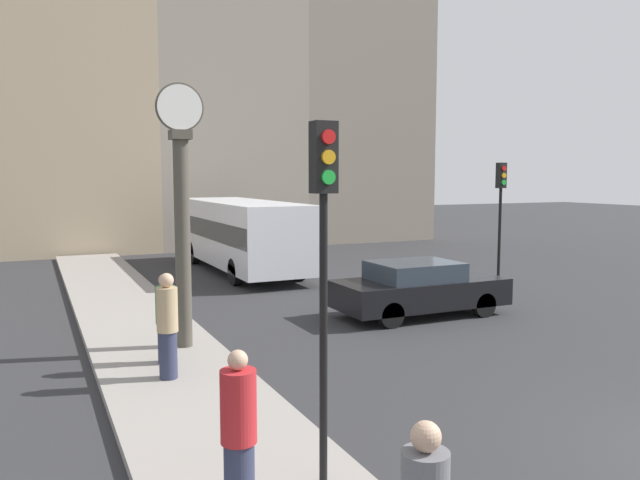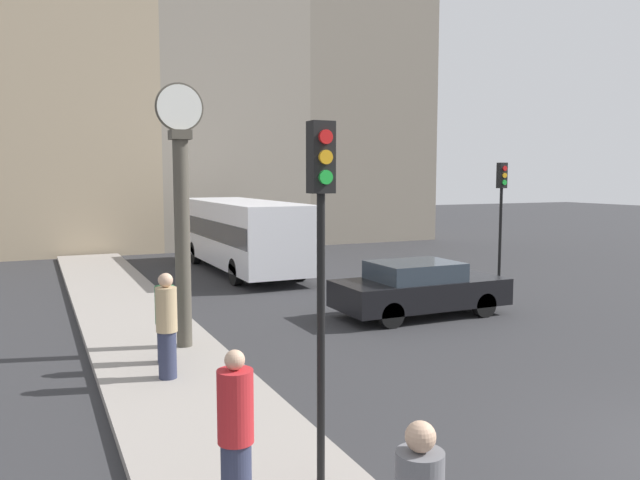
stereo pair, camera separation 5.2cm
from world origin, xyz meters
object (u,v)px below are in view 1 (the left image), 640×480
object	(u,v)px
sedan_car	(419,288)
street_clock	(182,217)
traffic_light_far	(501,201)
pedestrian_red_top	(239,435)
traffic_light_near	(324,230)
bus_distant	(241,231)
pedestrian_green_hoodie	(166,319)
pedestrian_tan_coat	(167,326)

from	to	relation	value
sedan_car	street_clock	world-z (taller)	street_clock
traffic_light_far	pedestrian_red_top	distance (m)	14.32
traffic_light_far	traffic_light_near	bearing A→B (deg)	-139.09
sedan_car	pedestrian_red_top	world-z (taller)	pedestrian_red_top
bus_distant	pedestrian_red_top	distance (m)	17.38
traffic_light_far	pedestrian_green_hoodie	world-z (taller)	traffic_light_far
sedan_car	street_clock	size ratio (longest dim) A/B	0.85
bus_distant	traffic_light_far	bearing A→B (deg)	-53.23
pedestrian_red_top	pedestrian_tan_coat	xyz separation A→B (m)	(0.24, 4.70, 0.05)
street_clock	pedestrian_tan_coat	bearing A→B (deg)	-110.53
traffic_light_near	bus_distant	bearing A→B (deg)	75.16
street_clock	pedestrian_tan_coat	xyz separation A→B (m)	(-0.71, -1.90, -1.71)
sedan_car	pedestrian_red_top	bearing A→B (deg)	-133.89
bus_distant	pedestrian_green_hoodie	xyz separation A→B (m)	(-4.98, -10.92, -0.55)
street_clock	traffic_light_near	bearing A→B (deg)	-89.03
traffic_light_near	pedestrian_red_top	distance (m)	2.27
traffic_light_near	pedestrian_green_hoodie	distance (m)	5.76
traffic_light_far	pedestrian_tan_coat	world-z (taller)	traffic_light_far
sedan_car	street_clock	bearing A→B (deg)	-172.11
bus_distant	pedestrian_tan_coat	size ratio (longest dim) A/B	4.99
pedestrian_green_hoodie	bus_distant	bearing A→B (deg)	65.48
traffic_light_far	pedestrian_red_top	xyz separation A→B (m)	(-11.05, -8.92, -1.83)
traffic_light_near	traffic_light_far	distance (m)	13.23
bus_distant	pedestrian_green_hoodie	world-z (taller)	bus_distant
traffic_light_far	pedestrian_tan_coat	bearing A→B (deg)	-158.66
bus_distant	traffic_light_far	world-z (taller)	traffic_light_far
street_clock	sedan_car	bearing A→B (deg)	7.89
sedan_car	pedestrian_green_hoodie	bearing A→B (deg)	-164.76
sedan_car	bus_distant	size ratio (longest dim) A/B	0.49
traffic_light_far	pedestrian_green_hoodie	xyz separation A→B (m)	(-10.66, -3.31, -1.87)
traffic_light_near	pedestrian_green_hoodie	bearing A→B (deg)	97.15
pedestrian_tan_coat	pedestrian_green_hoodie	size ratio (longest dim) A/B	1.09
bus_distant	pedestrian_tan_coat	world-z (taller)	bus_distant
street_clock	pedestrian_green_hoodie	world-z (taller)	street_clock
traffic_light_far	street_clock	world-z (taller)	street_clock
sedan_car	traffic_light_far	bearing A→B (deg)	20.68
traffic_light_near	pedestrian_tan_coat	xyz separation A→B (m)	(-0.82, 4.44, -1.94)
sedan_car	traffic_light_near	world-z (taller)	traffic_light_near
pedestrian_tan_coat	bus_distant	bearing A→B (deg)	66.56
traffic_light_near	traffic_light_far	xyz separation A→B (m)	(9.99, 8.66, -0.16)
street_clock	pedestrian_green_hoodie	size ratio (longest dim) A/B	3.16
pedestrian_red_top	pedestrian_tan_coat	bearing A→B (deg)	87.07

